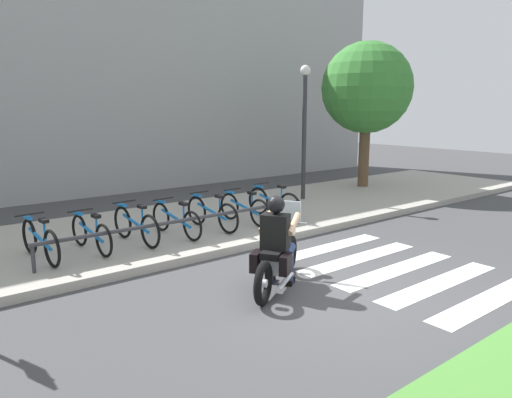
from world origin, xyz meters
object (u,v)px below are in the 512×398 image
rider (277,235)px  bicycle_3 (176,220)px  motorcycle (278,257)px  bicycle_2 (136,225)px  tree_near_rack (367,88)px  bicycle_5 (244,208)px  bike_rack (190,220)px  bicycle_6 (273,203)px  bicycle_0 (40,241)px  bicycle_4 (212,213)px  bicycle_1 (91,234)px  street_lamp (304,120)px

rider → bicycle_3: bearing=90.1°
motorcycle → bicycle_2: 3.18m
motorcycle → tree_near_rack: 9.54m
bicycle_5 → bike_rack: size_ratio=0.28×
bicycle_3 → bicycle_6: bearing=-0.0°
bicycle_2 → bicycle_6: 3.41m
bicycle_0 → bike_rack: size_ratio=0.29×
bicycle_5 → bicycle_4: bearing=-180.0°
bicycle_1 → motorcycle: bearing=-59.7°
bicycle_0 → bicycle_6: size_ratio=0.98×
bicycle_6 → rider: bearing=-129.6°
motorcycle → street_lamp: street_lamp is taller
bicycle_0 → bicycle_4: size_ratio=0.97×
bicycle_1 → bicycle_3: (1.71, 0.00, 0.00)m
bicycle_4 → bike_rack: size_ratio=0.30×
bicycle_0 → bicycle_2: (1.71, -0.00, 0.00)m
bicycle_5 → street_lamp: 3.80m
bicycle_5 → rider: bearing=-118.9°
bicycle_4 → bicycle_0: bearing=-180.0°
rider → bicycle_4: (0.85, 3.08, -0.32)m
bicycle_5 → street_lamp: size_ratio=0.42×
bicycle_4 → bicycle_5: 0.85m
bicycle_1 → bicycle_3: bicycle_3 is taller
bicycle_2 → bicycle_0: bearing=180.0°
bike_rack → street_lamp: bearing=21.2°
bike_rack → bicycle_5: bearing=18.0°
bicycle_1 → tree_near_rack: bearing=10.1°
bicycle_4 → bicycle_5: size_ratio=1.05×
bicycle_0 → bike_rack: 2.62m
tree_near_rack → bicycle_0: bearing=-170.8°
bicycle_2 → bicycle_5: size_ratio=1.02×
rider → bicycle_0: (-2.56, 3.08, -0.32)m
bike_rack → bicycle_1: bearing=162.0°
rider → bicycle_0: rider is taller
bicycle_1 → tree_near_rack: (9.56, 1.69, 2.80)m
rider → bicycle_3: rider is taller
bicycle_2 → street_lamp: street_lamp is taller
bicycle_0 → bicycle_1: bicycle_0 is taller
motorcycle → bicycle_4: (0.78, 3.04, 0.04)m
street_lamp → bicycle_3: bearing=-164.8°
bicycle_2 → bike_rack: (0.85, -0.55, 0.07)m
bicycle_4 → street_lamp: street_lamp is taller
motorcycle → bicycle_6: (2.49, 3.04, 0.05)m
bicycle_1 → bicycle_4: bearing=-0.0°
bicycle_0 → street_lamp: bearing=10.0°
bicycle_1 → tree_near_rack: size_ratio=0.33×
bicycle_6 → tree_near_rack: size_ratio=0.35×
rider → bicycle_3: 3.10m
bicycle_0 → street_lamp: size_ratio=0.43×
bicycle_5 → street_lamp: street_lamp is taller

